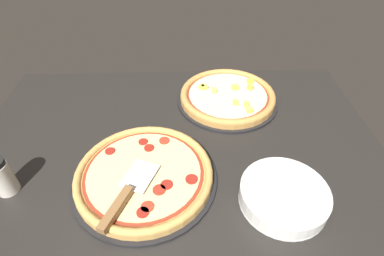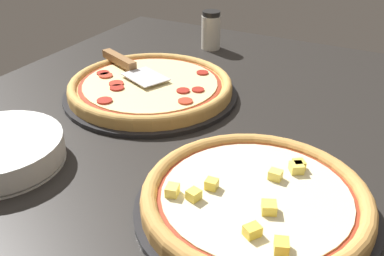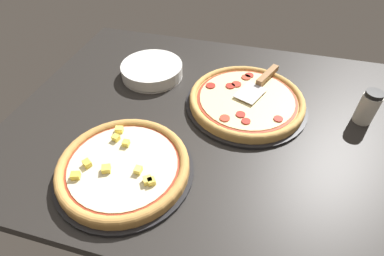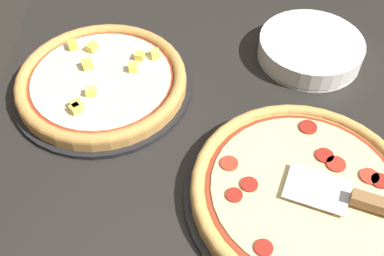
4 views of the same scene
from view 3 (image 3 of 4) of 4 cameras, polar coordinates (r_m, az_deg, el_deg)
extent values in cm
cube|color=black|center=(99.28, 4.28, 1.08)|extent=(131.74, 100.79, 3.60)
cylinder|color=black|center=(104.09, 10.21, 4.46)|extent=(41.01, 41.01, 1.00)
cylinder|color=tan|center=(103.16, 10.32, 5.10)|extent=(38.55, 38.55, 1.99)
torus|color=tan|center=(102.55, 10.39, 5.53)|extent=(38.55, 38.55, 2.17)
cylinder|color=maroon|center=(102.50, 10.39, 5.57)|extent=(33.51, 33.51, 0.15)
cylinder|color=beige|center=(102.43, 10.40, 5.62)|extent=(31.61, 31.61, 0.40)
cylinder|color=maroon|center=(94.97, 9.24, 2.55)|extent=(3.00, 3.00, 0.40)
cylinder|color=#AD2D1E|center=(107.60, 8.46, 8.26)|extent=(3.44, 3.44, 0.40)
cylinder|color=#B73823|center=(105.44, 12.59, 6.78)|extent=(3.53, 3.53, 0.40)
cylinder|color=maroon|center=(105.94, 3.56, 8.06)|extent=(3.37, 3.37, 0.40)
cylinder|color=#B73823|center=(111.67, 10.26, 9.49)|extent=(3.31, 3.31, 0.40)
cylinder|color=maroon|center=(96.02, 16.11, 1.69)|extent=(2.92, 2.92, 0.40)
cylinder|color=maroon|center=(112.94, 10.86, 9.83)|extent=(3.14, 3.14, 0.40)
cylinder|color=#B73823|center=(93.04, 6.27, 1.88)|extent=(3.18, 3.18, 0.40)
cylinder|color=maroon|center=(92.93, 10.23, 1.29)|extent=(2.83, 2.83, 0.40)
cylinder|color=maroon|center=(106.45, 7.31, 7.96)|extent=(3.27, 3.27, 0.40)
cylinder|color=black|center=(84.44, -12.71, -7.96)|extent=(37.82, 37.82, 1.00)
cylinder|color=#C68E47|center=(83.31, -12.87, -7.33)|extent=(35.55, 35.55, 1.97)
torus|color=#C68E47|center=(82.56, -12.97, -6.90)|extent=(35.55, 35.55, 2.58)
cylinder|color=maroon|center=(82.50, -12.98, -6.86)|extent=(30.90, 30.90, 0.15)
cylinder|color=beige|center=(82.41, -13.00, -6.81)|extent=(29.15, 29.15, 0.40)
cube|color=#F9E05B|center=(90.58, -13.69, -0.28)|extent=(2.58, 2.30, 1.55)
cube|color=yellow|center=(84.02, -19.35, -6.37)|extent=(2.81, 2.67, 1.55)
cube|color=#F4D64C|center=(86.17, -12.46, -2.84)|extent=(1.92, 1.99, 1.55)
cube|color=#F4D64C|center=(76.48, -7.74, -10.04)|extent=(2.57, 2.57, 1.55)
cube|color=#F4D64C|center=(81.30, -16.04, -7.48)|extent=(2.86, 2.83, 1.55)
cube|color=#F4D64C|center=(88.32, -14.30, -1.83)|extent=(2.29, 2.23, 1.55)
cube|color=#F9E05B|center=(79.19, -10.21, -7.87)|extent=(1.75, 2.04, 1.55)
cube|color=yellow|center=(82.39, -21.32, -8.43)|extent=(2.73, 2.53, 1.55)
cube|color=#F9E05B|center=(76.83, -8.45, -9.81)|extent=(2.94, 2.93, 1.55)
cube|color=silver|center=(103.33, 11.06, 6.61)|extent=(10.86, 12.54, 0.24)
cube|color=olive|center=(111.80, 14.18, 9.77)|extent=(7.13, 12.96, 2.00)
cylinder|color=white|center=(117.97, -7.52, 9.98)|extent=(23.14, 23.14, 0.70)
cylinder|color=white|center=(117.59, -7.55, 10.27)|extent=(23.14, 23.14, 0.70)
cylinder|color=white|center=(117.20, -7.58, 10.55)|extent=(23.14, 23.14, 0.70)
cylinder|color=white|center=(116.83, -7.62, 10.84)|extent=(23.14, 23.14, 0.70)
cylinder|color=white|center=(116.45, -7.65, 11.13)|extent=(23.14, 23.14, 0.70)
cylinder|color=white|center=(116.08, -7.68, 11.42)|extent=(23.14, 23.14, 0.70)
cylinder|color=white|center=(115.71, -7.71, 11.71)|extent=(23.14, 23.14, 0.70)
cylinder|color=silver|center=(108.68, 30.38, 3.20)|extent=(5.73, 5.73, 9.90)
cylinder|color=black|center=(105.63, 31.46, 5.51)|extent=(5.27, 5.27, 1.40)
camera|label=1|loc=(1.37, 12.67, 43.96)|focal=28.00mm
camera|label=2|loc=(0.90, -56.87, 12.12)|focal=42.00mm
camera|label=4|loc=(0.72, 57.11, 29.62)|focal=42.00mm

